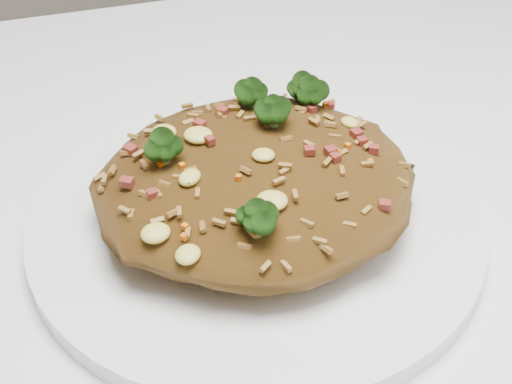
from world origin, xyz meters
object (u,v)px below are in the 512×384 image
Objects in this scene: dining_table at (245,372)px; fried_rice at (256,170)px; plate at (256,219)px; fork at (312,143)px.

dining_table is 6.15× the size of fried_rice.
dining_table is 4.24× the size of plate.
fork reaches higher than plate.
fork is (0.08, 0.10, 0.11)m from dining_table.
plate is 0.04m from fried_rice.
plate is 2.20× the size of fork.
fried_rice is 0.09m from fork.
dining_table is 0.16m from fork.
fried_rice is (0.02, 0.04, 0.14)m from dining_table.
fried_rice reaches higher than fork.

